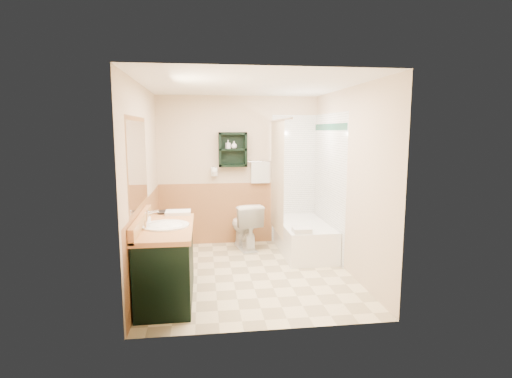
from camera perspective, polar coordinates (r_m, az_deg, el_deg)
The scene contains 25 objects.
floor at distance 5.32m, azimuth -0.95°, elevation -11.99°, with size 3.00×3.00×0.00m, color beige.
back_wall at distance 6.54m, azimuth -2.51°, elevation 2.64°, with size 2.60×0.04×2.40m, color #FAE4C3.
left_wall at distance 5.06m, azimuth -16.01°, elevation 0.63°, with size 0.04×3.00×2.40m, color #FAE4C3.
right_wall at distance 5.35m, azimuth 13.22°, elevation 1.14°, with size 0.04×3.00×2.40m, color #FAE4C3.
ceiling at distance 5.02m, azimuth -1.02°, elevation 14.86°, with size 2.60×3.00×0.04m, color white.
wainscot_left at distance 5.19m, azimuth -15.31°, elevation -7.04°, with size 2.98×2.98×1.00m, color #B8754A, non-canonical shape.
wainscot_back at distance 6.61m, azimuth -2.45°, elevation -3.44°, with size 2.58×2.58×1.00m, color #B8754A, non-canonical shape.
mirror_frame at distance 4.48m, azimuth -16.54°, elevation 3.51°, with size 1.30×1.30×1.00m, color brown, non-canonical shape.
mirror_glass at distance 4.48m, azimuth -16.48°, elevation 3.51°, with size 1.20×1.20×0.90m, color white, non-canonical shape.
tile_right at distance 6.05m, azimuth 10.31°, elevation 0.63°, with size 1.50×1.50×2.10m, color white, non-canonical shape.
tile_back at distance 6.68m, azimuth 6.33°, elevation 1.43°, with size 0.95×0.95×2.10m, color white, non-canonical shape.
tile_accent at distance 6.00m, azimuth 10.44°, elevation 8.69°, with size 1.50×1.50×0.10m, color #154A36, non-canonical shape.
wall_shelf at distance 6.39m, azimuth -3.34°, elevation 5.65°, with size 0.45×0.15×0.55m, color black.
hair_dryer at distance 6.42m, azimuth -6.00°, elevation 2.50°, with size 0.10×0.24×0.18m, color white, non-canonical shape.
towel_bar at distance 6.49m, azimuth 0.62°, elevation 3.94°, with size 0.40×0.06×0.40m, color silver, non-canonical shape.
curtain_rod at distance 5.82m, azimuth 3.41°, elevation 9.82°, with size 0.03×0.03×1.60m, color silver.
shower_curtain at distance 6.03m, azimuth 3.02°, elevation 1.67°, with size 1.05×1.05×1.70m, color beige, non-canonical shape.
vanity at distance 4.59m, azimuth -12.67°, elevation -10.18°, with size 0.59×1.29×0.82m, color black.
bathtub at distance 6.21m, azimuth 6.69°, elevation -6.80°, with size 0.70×1.50×0.46m, color white.
toilet at distance 6.32m, azimuth -1.59°, elevation -5.28°, with size 0.41×0.74×0.72m, color white.
counter_towel at distance 5.08m, azimuth -11.08°, elevation -3.30°, with size 0.31×0.24×0.04m, color silver.
vanity_book at distance 5.16m, azimuth -13.99°, elevation -2.20°, with size 0.16×0.02×0.22m, color black.
tub_towel at distance 5.51m, azimuth 6.57°, elevation -5.90°, with size 0.24×0.20×0.07m, color silver.
soap_bottle_a at distance 6.38m, azimuth -4.02°, elevation 6.05°, with size 0.06×0.14×0.06m, color white.
soap_bottle_b at distance 6.38m, azimuth -3.16°, elevation 6.20°, with size 0.09×0.12×0.09m, color white.
Camera 1 is at (-0.57, -4.96, 1.86)m, focal length 28.00 mm.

